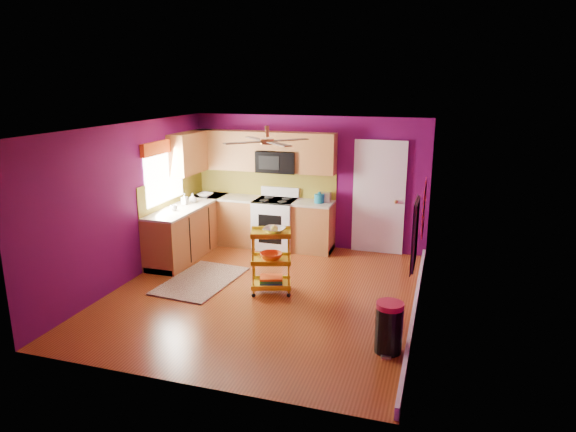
% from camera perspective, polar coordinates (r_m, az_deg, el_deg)
% --- Properties ---
extents(ground, '(5.00, 5.00, 0.00)m').
position_cam_1_polar(ground, '(7.87, -2.65, -8.61)').
color(ground, maroon).
rests_on(ground, ground).
extents(room_envelope, '(4.54, 5.04, 2.52)m').
position_cam_1_polar(room_envelope, '(7.36, -2.60, 3.11)').
color(room_envelope, '#5A0A4B').
rests_on(room_envelope, ground).
extents(lower_cabinets, '(2.81, 2.31, 0.94)m').
position_cam_1_polar(lower_cabinets, '(9.78, -6.48, -1.22)').
color(lower_cabinets, brown).
rests_on(lower_cabinets, ground).
extents(electric_range, '(0.76, 0.66, 1.13)m').
position_cam_1_polar(electric_range, '(9.81, -1.39, -0.79)').
color(electric_range, white).
rests_on(electric_range, ground).
extents(upper_cabinetry, '(2.80, 2.30, 1.26)m').
position_cam_1_polar(upper_cabinetry, '(9.78, -5.31, 6.99)').
color(upper_cabinetry, brown).
rests_on(upper_cabinetry, ground).
extents(left_window, '(0.08, 1.35, 1.08)m').
position_cam_1_polar(left_window, '(9.23, -13.63, 5.77)').
color(left_window, white).
rests_on(left_window, ground).
extents(panel_door, '(0.95, 0.11, 2.15)m').
position_cam_1_polar(panel_door, '(9.54, 10.05, 1.89)').
color(panel_door, white).
rests_on(panel_door, ground).
extents(right_wall_art, '(0.04, 2.74, 1.04)m').
position_cam_1_polar(right_wall_art, '(6.66, 14.50, -0.30)').
color(right_wall_art, black).
rests_on(right_wall_art, ground).
extents(ceiling_fan, '(1.01, 1.01, 0.26)m').
position_cam_1_polar(ceiling_fan, '(7.45, -2.33, 8.38)').
color(ceiling_fan, '#BF8C3F').
rests_on(ceiling_fan, ground).
extents(shag_rug, '(1.09, 1.65, 0.02)m').
position_cam_1_polar(shag_rug, '(8.42, -9.63, -7.09)').
color(shag_rug, black).
rests_on(shag_rug, ground).
extents(rolling_cart, '(0.69, 0.59, 1.06)m').
position_cam_1_polar(rolling_cart, '(7.71, -1.83, -4.73)').
color(rolling_cart, gold).
rests_on(rolling_cart, ground).
extents(trash_can, '(0.41, 0.41, 0.63)m').
position_cam_1_polar(trash_can, '(6.29, 11.14, -12.05)').
color(trash_can, black).
rests_on(trash_can, ground).
extents(teal_kettle, '(0.18, 0.18, 0.21)m').
position_cam_1_polar(teal_kettle, '(9.46, 3.49, 1.97)').
color(teal_kettle, '#126F8C').
rests_on(teal_kettle, lower_cabinets).
extents(toaster, '(0.22, 0.15, 0.18)m').
position_cam_1_polar(toaster, '(9.55, 4.10, 2.13)').
color(toaster, beige).
rests_on(toaster, lower_cabinets).
extents(soap_bottle_a, '(0.09, 0.10, 0.21)m').
position_cam_1_polar(soap_bottle_a, '(9.49, -11.43, 1.87)').
color(soap_bottle_a, '#EA3F72').
rests_on(soap_bottle_a, lower_cabinets).
extents(soap_bottle_b, '(0.14, 0.14, 0.17)m').
position_cam_1_polar(soap_bottle_b, '(9.62, -10.55, 1.99)').
color(soap_bottle_b, white).
rests_on(soap_bottle_b, lower_cabinets).
extents(counter_dish, '(0.28, 0.28, 0.07)m').
position_cam_1_polar(counter_dish, '(10.07, -9.17, 2.32)').
color(counter_dish, white).
rests_on(counter_dish, lower_cabinets).
extents(counter_cup, '(0.12, 0.12, 0.10)m').
position_cam_1_polar(counter_cup, '(9.09, -12.57, 0.88)').
color(counter_cup, white).
rests_on(counter_cup, lower_cabinets).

